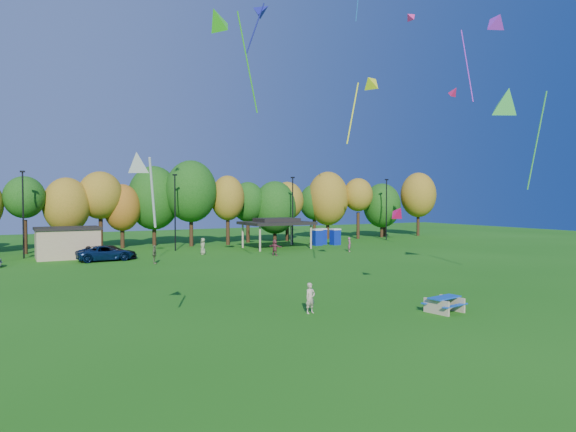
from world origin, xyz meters
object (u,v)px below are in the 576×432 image
porta_potties (325,237)px  car_c (105,253)px  kite_flyer (310,298)px  picnic_table (444,303)px  car_d (112,253)px

porta_potties → car_c: porta_potties is taller
porta_potties → car_c: size_ratio=0.68×
porta_potties → car_c: 28.93m
kite_flyer → car_c: 30.40m
kite_flyer → car_c: bearing=93.9°
picnic_table → kite_flyer: 7.37m
porta_potties → kite_flyer: porta_potties is taller
kite_flyer → car_c: (-5.74, 29.85, -0.07)m
car_d → car_c: bearing=147.7°
car_c → car_d: size_ratio=1.12×
picnic_table → kite_flyer: size_ratio=1.32×
picnic_table → car_d: 35.89m
car_c → porta_potties: bearing=-85.2°
car_c → kite_flyer: bearing=-172.3°
porta_potties → picnic_table: size_ratio=1.71×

